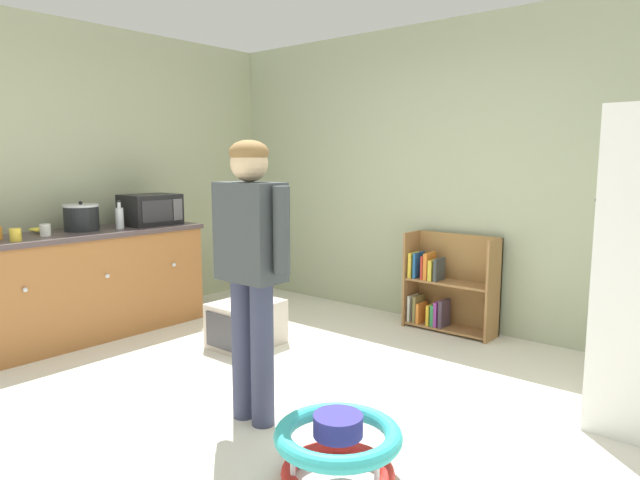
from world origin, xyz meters
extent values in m
plane|color=silver|center=(0.00, 0.00, 0.00)|extent=(12.00, 12.00, 0.00)
cube|color=#A2AC8A|center=(0.00, 2.33, 1.35)|extent=(5.20, 0.06, 2.70)
cube|color=#A7AD8A|center=(-2.63, 0.80, 1.35)|extent=(0.06, 2.99, 2.70)
cube|color=#9D6232|center=(-2.20, 0.03, 0.43)|extent=(0.60, 1.92, 0.86)
cube|color=#4B3E3F|center=(-2.20, 0.03, 0.88)|extent=(0.64, 1.96, 0.04)
sphere|color=silver|center=(-1.89, -0.61, 0.56)|extent=(0.04, 0.04, 0.04)
sphere|color=silver|center=(-1.89, 0.03, 0.56)|extent=(0.04, 0.04, 0.04)
sphere|color=silver|center=(-1.89, 0.67, 0.56)|extent=(0.04, 0.04, 0.04)
cylinder|color=silver|center=(1.50, 1.09, 0.98)|extent=(0.02, 0.02, 0.50)
cube|color=#333333|center=(1.52, 1.26, 1.28)|extent=(0.01, 0.67, 0.01)
cube|color=#9A6C3E|center=(-0.29, 2.11, 0.42)|extent=(0.02, 0.28, 0.85)
cube|color=#9A6C3E|center=(0.49, 2.11, 0.42)|extent=(0.02, 0.28, 0.85)
cube|color=olive|center=(0.10, 2.24, 0.42)|extent=(0.80, 0.02, 0.85)
cube|color=#9A6C3E|center=(0.10, 2.11, 0.03)|extent=(0.76, 0.24, 0.02)
cube|color=#9A6C3E|center=(0.10, 2.11, 0.43)|extent=(0.76, 0.24, 0.02)
cube|color=beige|center=(-0.25, 2.08, 0.16)|extent=(0.02, 0.17, 0.24)
cube|color=gold|center=(-0.25, 2.08, 0.56)|extent=(0.03, 0.17, 0.22)
cube|color=olive|center=(-0.20, 2.08, 0.16)|extent=(0.03, 0.17, 0.24)
cube|color=#215795|center=(-0.21, 2.08, 0.56)|extent=(0.02, 0.17, 0.23)
cube|color=orange|center=(-0.16, 2.08, 0.13)|extent=(0.03, 0.17, 0.18)
cube|color=#B72F25|center=(-0.13, 2.08, 0.55)|extent=(0.02, 0.17, 0.21)
cube|color=gold|center=(-0.06, 2.08, 0.13)|extent=(0.03, 0.17, 0.18)
cube|color=orange|center=(-0.10, 2.08, 0.56)|extent=(0.03, 0.17, 0.24)
cube|color=#308149|center=(-0.02, 2.08, 0.14)|extent=(0.03, 0.17, 0.19)
cube|color=gold|center=(-0.05, 2.08, 0.54)|extent=(0.03, 0.17, 0.18)
cube|color=#8F3794|center=(0.01, 2.08, 0.15)|extent=(0.03, 0.17, 0.22)
cube|color=#3B4141|center=(0.00, 2.08, 0.54)|extent=(0.03, 0.17, 0.20)
cube|color=#463847|center=(0.06, 2.08, 0.16)|extent=(0.03, 0.17, 0.24)
cylinder|color=#383C56|center=(-0.04, -0.17, 0.41)|extent=(0.13, 0.13, 0.83)
cylinder|color=#383C56|center=(0.12, -0.17, 0.41)|extent=(0.13, 0.13, 0.83)
cube|color=#393F41|center=(0.04, -0.17, 1.10)|extent=(0.38, 0.22, 0.55)
cylinder|color=#393F41|center=(-0.20, -0.17, 1.13)|extent=(0.09, 0.09, 0.46)
cylinder|color=#393F41|center=(0.28, -0.17, 1.13)|extent=(0.09, 0.09, 0.46)
sphere|color=#D5B488|center=(0.04, -0.17, 1.48)|extent=(0.21, 0.21, 0.21)
ellipsoid|color=brown|center=(0.04, -0.17, 1.53)|extent=(0.22, 0.22, 0.13)
torus|color=red|center=(0.79, -0.34, 0.04)|extent=(0.54, 0.54, 0.07)
torus|color=#30AEB0|center=(0.79, -0.34, 0.22)|extent=(0.60, 0.60, 0.08)
cylinder|color=navy|center=(0.79, -0.34, 0.27)|extent=(0.23, 0.23, 0.10)
cylinder|color=silver|center=(1.01, -0.34, 0.13)|extent=(0.02, 0.02, 0.18)
cylinder|color=silver|center=(0.68, -0.14, 0.13)|extent=(0.02, 0.02, 0.18)
cylinder|color=silver|center=(0.68, -0.53, 0.13)|extent=(0.02, 0.02, 0.18)
cube|color=beige|center=(-0.98, 0.71, 0.18)|extent=(0.42, 0.54, 0.36)
cube|color=#424247|center=(-0.98, 0.43, 0.18)|extent=(0.32, 0.01, 0.27)
cube|color=black|center=(-2.19, 0.65, 1.04)|extent=(0.36, 0.48, 0.28)
cube|color=#2D2D33|center=(-2.00, 0.60, 1.04)|extent=(0.01, 0.31, 0.20)
cube|color=#515156|center=(-2.00, 0.82, 1.04)|extent=(0.01, 0.10, 0.20)
cylinder|color=black|center=(-2.26, 0.03, 1.00)|extent=(0.28, 0.28, 0.20)
cylinder|color=silver|center=(-2.26, 0.03, 1.11)|extent=(0.29, 0.29, 0.02)
sphere|color=black|center=(-2.26, 0.03, 1.13)|extent=(0.03, 0.03, 0.03)
ellipsoid|color=yellow|center=(-2.39, -0.27, 0.93)|extent=(0.11, 0.15, 0.04)
ellipsoid|color=yellow|center=(-2.38, -0.27, 0.93)|extent=(0.07, 0.16, 0.04)
ellipsoid|color=yellow|center=(-2.36, -0.27, 0.93)|extent=(0.07, 0.16, 0.04)
ellipsoid|color=yellow|center=(-2.35, -0.27, 0.93)|extent=(0.11, 0.15, 0.04)
cylinder|color=silver|center=(-2.13, 0.31, 0.99)|extent=(0.07, 0.07, 0.18)
cylinder|color=silver|center=(-2.13, 0.31, 1.10)|extent=(0.03, 0.03, 0.05)
cylinder|color=black|center=(-2.13, 0.31, 1.14)|extent=(0.04, 0.04, 0.02)
cylinder|color=white|center=(-2.14, -0.33, 0.95)|extent=(0.08, 0.08, 0.09)
cylinder|color=yellow|center=(-2.02, -0.60, 0.95)|extent=(0.08, 0.08, 0.09)
camera|label=1|loc=(2.32, -2.27, 1.49)|focal=31.59mm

